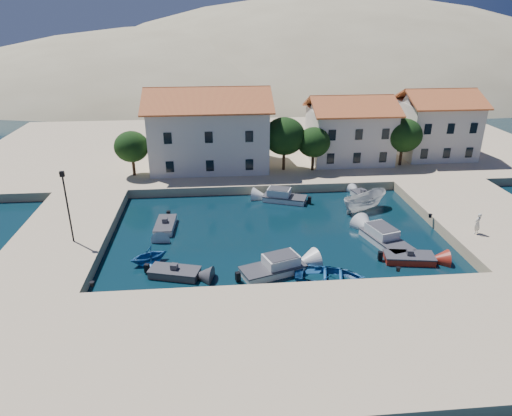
# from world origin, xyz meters

# --- Properties ---
(ground) EXTENTS (400.00, 400.00, 0.00)m
(ground) POSITION_xyz_m (0.00, 0.00, 0.00)
(ground) COLOR black
(ground) RESTS_ON ground
(quay_south) EXTENTS (52.00, 12.00, 1.00)m
(quay_south) POSITION_xyz_m (0.00, -6.00, 0.50)
(quay_south) COLOR tan
(quay_south) RESTS_ON ground
(quay_east) EXTENTS (11.00, 20.00, 1.00)m
(quay_east) POSITION_xyz_m (20.50, 10.00, 0.50)
(quay_east) COLOR tan
(quay_east) RESTS_ON ground
(quay_west) EXTENTS (8.00, 20.00, 1.00)m
(quay_west) POSITION_xyz_m (-19.00, 10.00, 0.50)
(quay_west) COLOR tan
(quay_west) RESTS_ON ground
(quay_north) EXTENTS (80.00, 36.00, 1.00)m
(quay_north) POSITION_xyz_m (2.00, 38.00, 0.50)
(quay_north) COLOR tan
(quay_north) RESTS_ON ground
(hills) EXTENTS (254.00, 176.00, 99.00)m
(hills) POSITION_xyz_m (20.64, 123.62, -23.40)
(hills) COLOR gray
(hills) RESTS_ON ground
(building_left) EXTENTS (14.70, 9.45, 9.70)m
(building_left) POSITION_xyz_m (-6.00, 28.00, 5.94)
(building_left) COLOR beige
(building_left) RESTS_ON quay_north
(building_mid) EXTENTS (10.50, 8.40, 8.30)m
(building_mid) POSITION_xyz_m (12.00, 29.00, 5.22)
(building_mid) COLOR beige
(building_mid) RESTS_ON quay_north
(building_right) EXTENTS (9.45, 8.40, 8.80)m
(building_right) POSITION_xyz_m (24.00, 30.00, 5.47)
(building_right) COLOR beige
(building_right) RESTS_ON quay_north
(trees) EXTENTS (37.30, 5.30, 6.45)m
(trees) POSITION_xyz_m (4.51, 25.46, 4.84)
(trees) COLOR #382314
(trees) RESTS_ON quay_north
(lamppost) EXTENTS (0.35, 0.25, 6.22)m
(lamppost) POSITION_xyz_m (-17.50, 8.00, 4.75)
(lamppost) COLOR black
(lamppost) RESTS_ON quay_west
(bollards) EXTENTS (29.36, 9.56, 0.30)m
(bollards) POSITION_xyz_m (2.80, 3.87, 1.15)
(bollards) COLOR black
(bollards) RESTS_ON ground
(motorboat_grey_sw) EXTENTS (4.18, 2.70, 1.25)m
(motorboat_grey_sw) POSITION_xyz_m (-8.76, 3.27, 0.29)
(motorboat_grey_sw) COLOR #39383E
(motorboat_grey_sw) RESTS_ON ground
(cabin_cruiser_south) EXTENTS (5.48, 3.71, 1.60)m
(cabin_cruiser_south) POSITION_xyz_m (-1.14, 3.01, 0.48)
(cabin_cruiser_south) COLOR silver
(cabin_cruiser_south) RESTS_ON ground
(rowboat_south) EXTENTS (5.99, 4.85, 1.10)m
(rowboat_south) POSITION_xyz_m (2.99, 1.50, 0.00)
(rowboat_south) COLOR #1B5495
(rowboat_south) RESTS_ON ground
(motorboat_red_se) EXTENTS (4.23, 2.40, 1.25)m
(motorboat_red_se) POSITION_xyz_m (10.20, 3.83, 0.29)
(motorboat_red_se) COLOR maroon
(motorboat_red_se) RESTS_ON ground
(cabin_cruiser_east) EXTENTS (3.61, 5.83, 1.60)m
(cabin_cruiser_east) POSITION_xyz_m (9.38, 6.88, 0.48)
(cabin_cruiser_east) COLOR silver
(cabin_cruiser_east) RESTS_ON ground
(boat_east) EXTENTS (5.74, 4.17, 2.08)m
(boat_east) POSITION_xyz_m (9.81, 14.57, 0.00)
(boat_east) COLOR silver
(boat_east) RESTS_ON ground
(motorboat_white_ne) EXTENTS (2.17, 3.42, 1.25)m
(motorboat_white_ne) POSITION_xyz_m (10.68, 17.65, 0.30)
(motorboat_white_ne) COLOR silver
(motorboat_white_ne) RESTS_ON ground
(rowboat_west) EXTENTS (3.90, 3.72, 1.60)m
(rowboat_west) POSITION_xyz_m (-10.98, 5.54, 0.00)
(rowboat_west) COLOR #1B5495
(rowboat_west) RESTS_ON ground
(motorboat_white_west) EXTENTS (1.93, 3.99, 1.25)m
(motorboat_white_west) POSITION_xyz_m (-10.26, 11.97, 0.29)
(motorboat_white_west) COLOR silver
(motorboat_white_west) RESTS_ON ground
(cabin_cruiser_north) EXTENTS (5.00, 3.45, 1.60)m
(cabin_cruiser_north) POSITION_xyz_m (1.98, 17.65, 0.48)
(cabin_cruiser_north) COLOR silver
(cabin_cruiser_north) RESTS_ON ground
(pedestrian) EXTENTS (0.83, 0.76, 1.91)m
(pedestrian) POSITION_xyz_m (17.16, 6.35, 1.95)
(pedestrian) COLOR silver
(pedestrian) RESTS_ON quay_east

